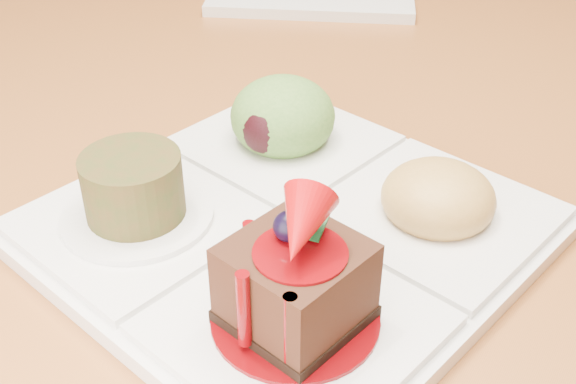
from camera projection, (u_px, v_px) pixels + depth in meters
The scene contains 2 objects.
dining_table at pixel (359, 66), 0.84m from camera, with size 1.00×1.80×0.75m.
sampler_plate at pixel (291, 205), 0.46m from camera, with size 0.33×0.33×0.11m.
Camera 1 is at (0.32, -0.71, 1.04)m, focal length 45.00 mm.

